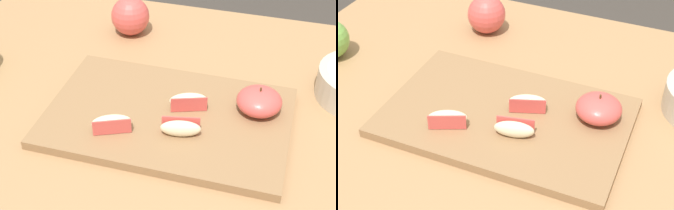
# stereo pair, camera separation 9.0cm
# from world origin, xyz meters

# --- Properties ---
(dining_table) EXTENTS (1.24, 0.79, 0.72)m
(dining_table) POSITION_xyz_m (0.00, 0.00, 0.62)
(dining_table) COLOR #9E754C
(dining_table) RESTS_ON ground_plane
(cutting_board) EXTENTS (0.44, 0.28, 0.02)m
(cutting_board) POSITION_xyz_m (-0.07, -0.05, 0.73)
(cutting_board) COLOR olive
(cutting_board) RESTS_ON dining_table
(apple_half_skin_up) EXTENTS (0.08, 0.08, 0.05)m
(apple_half_skin_up) POSITION_xyz_m (0.09, -0.00, 0.76)
(apple_half_skin_up) COLOR #D14C47
(apple_half_skin_up) RESTS_ON cutting_board
(apple_wedge_back) EXTENTS (0.07, 0.05, 0.03)m
(apple_wedge_back) POSITION_xyz_m (-0.04, -0.03, 0.75)
(apple_wedge_back) COLOR beige
(apple_wedge_back) RESTS_ON cutting_board
(apple_wedge_middle) EXTENTS (0.07, 0.04, 0.03)m
(apple_wedge_middle) POSITION_xyz_m (-0.03, -0.10, 0.75)
(apple_wedge_middle) COLOR beige
(apple_wedge_middle) RESTS_ON cutting_board
(apple_wedge_left) EXTENTS (0.07, 0.05, 0.03)m
(apple_wedge_left) POSITION_xyz_m (-0.15, -0.12, 0.75)
(apple_wedge_left) COLOR beige
(apple_wedge_left) RESTS_ON cutting_board
(whole_apple_pink_lady) EXTENTS (0.09, 0.09, 0.10)m
(whole_apple_pink_lady) POSITION_xyz_m (-0.24, 0.23, 0.76)
(whole_apple_pink_lady) COLOR #D14C47
(whole_apple_pink_lady) RESTS_ON dining_table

